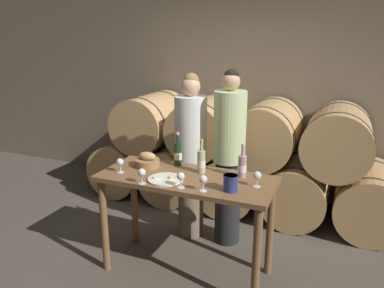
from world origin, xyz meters
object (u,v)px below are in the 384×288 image
Objects in this scene: cheese_plate at (165,179)px; wine_glass_left at (142,173)px; wine_bottle_red at (178,154)px; wine_glass_far_left at (120,163)px; wine_bottle_rose at (242,166)px; wine_glass_center at (181,177)px; person_left at (191,156)px; wine_glass_right at (203,180)px; wine_bottle_white at (201,161)px; tasting_table at (186,193)px; wine_glass_far_right at (257,176)px; person_right at (229,158)px; bread_basket at (147,161)px; blue_crock at (231,182)px.

wine_glass_left is at bearing -134.16° from cheese_plate.
wine_bottle_red is 2.41× the size of wine_glass_far_left.
wine_glass_center is (-0.37, -0.41, -0.01)m from wine_bottle_rose.
wine_bottle_red is 1.07× the size of wine_bottle_rose.
cheese_plate is at bearing 151.42° from wine_glass_center.
person_left reaches higher than wine_glass_right.
wine_bottle_rose is at bearing 64.25° from wine_glass_right.
wine_glass_center is (-0.02, -0.37, -0.01)m from wine_bottle_white.
wine_glass_right is at bearing -43.60° from tasting_table.
wine_bottle_red reaches higher than wine_glass_far_left.
wine_glass_far_right is (0.35, 0.24, 0.00)m from wine_glass_right.
wine_glass_right is (0.47, -0.86, 0.12)m from person_left.
wine_glass_left is 0.50m from wine_glass_right.
person_left is 0.97× the size of person_right.
wine_bottle_white is at bearing 5.26° from bread_basket.
wine_bottle_rose is 0.64m from cheese_plate.
wine_bottle_rose is 0.86m from bread_basket.
wine_glass_center is 0.59m from wine_glass_far_right.
bread_basket reaches higher than wine_glass_right.
bread_basket is 1.72× the size of wine_glass_center.
wine_bottle_red is 0.64m from wine_glass_right.
wine_bottle_rose is 0.23m from wine_glass_far_right.
wine_glass_left is (-0.69, -0.14, 0.02)m from blue_crock.
person_left is 13.41× the size of blue_crock.
person_right is 13.83× the size of wine_glass_center.
tasting_table is at bearing -12.25° from bread_basket.
bread_basket is 0.73m from wine_glass_right.
wine_glass_far_left is at bearing -122.96° from bread_basket.
blue_crock is (-0.00, -0.31, -0.03)m from wine_bottle_rose.
blue_crock and wine_glass_far_left have the same top height.
wine_bottle_white is (0.08, 0.14, 0.25)m from tasting_table.
wine_bottle_rose is 0.83m from wine_glass_left.
wine_glass_far_left is at bearing -167.01° from tasting_table.
person_left is 1.04m from wine_glass_far_right.
wine_glass_center reaches higher than tasting_table.
wine_bottle_rose is at bearing 28.88° from cheese_plate.
bread_basket is 1.02m from wine_glass_far_right.
wine_bottle_red is at bearing 173.36° from wine_bottle_rose.
cheese_plate is 0.44m from wine_glass_far_left.
wine_bottle_rose reaches higher than bread_basket.
bread_basket is at bearing -109.28° from person_left.
wine_glass_far_right is at bearing 34.04° from wine_glass_right.
person_right is 0.52m from wine_bottle_white.
person_right is at bearing 64.52° from wine_glass_left.
person_left is at bearing 144.71° from wine_bottle_rose.
blue_crock is at bearing -90.68° from wine_bottle_rose.
tasting_table is 11.68× the size of wine_glass_far_left.
wine_bottle_rose reaches higher than tasting_table.
wine_glass_far_left is 1.16m from wine_glass_far_right.
person_left is 0.99m from wine_glass_right.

